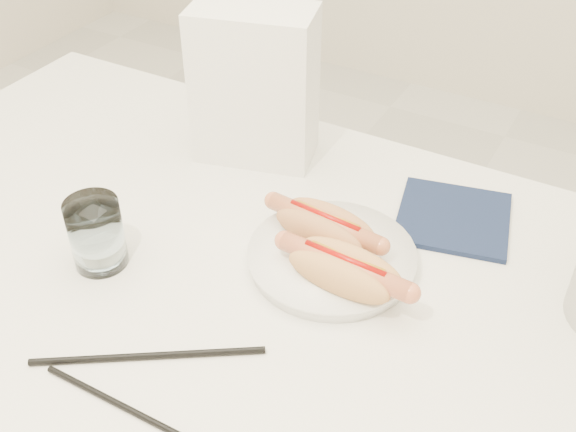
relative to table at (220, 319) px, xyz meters
The scene contains 9 objects.
table is the anchor object (origin of this frame).
plate 0.16m from the table, 43.54° to the left, with size 0.20×0.20×0.02m, color white.
hotdog_left 0.17m from the table, 55.27° to the left, with size 0.16×0.07×0.04m.
hotdog_right 0.18m from the table, 23.03° to the left, with size 0.16×0.07×0.04m.
water_glass 0.18m from the table, 166.30° to the right, with size 0.07×0.07×0.09m, color white.
chopstick_near 0.15m from the table, 89.78° to the right, with size 0.01×0.01×0.25m, color black.
chopstick_far 0.21m from the table, 81.05° to the right, with size 0.01×0.01×0.22m, color black.
napkin_box 0.34m from the table, 111.62° to the left, with size 0.17×0.09×0.23m, color white.
navy_napkin 0.33m from the table, 51.16° to the left, with size 0.14×0.14×0.01m, color #111B37.
Camera 1 is at (0.37, -0.49, 1.33)m, focal length 43.64 mm.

